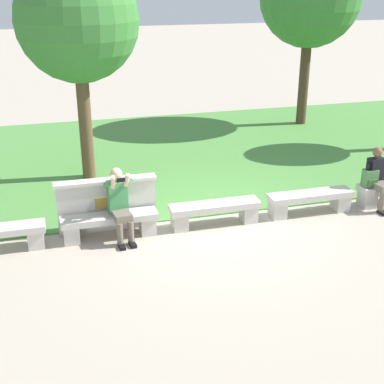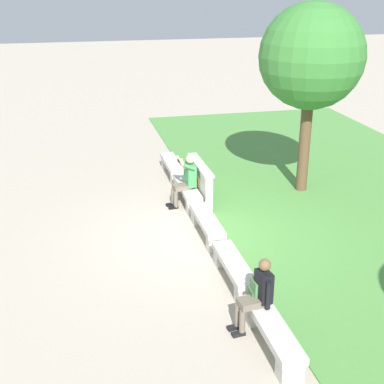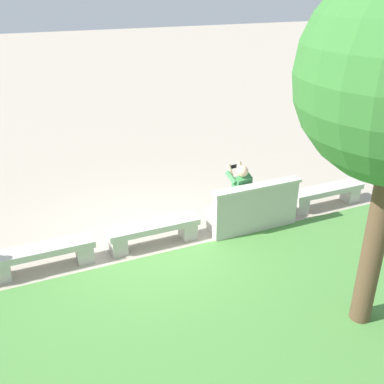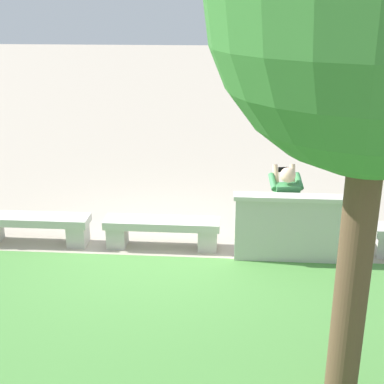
{
  "view_description": "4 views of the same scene",
  "coord_description": "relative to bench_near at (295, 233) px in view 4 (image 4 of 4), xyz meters",
  "views": [
    {
      "loc": [
        -2.85,
        -8.81,
        4.52
      ],
      "look_at": [
        -0.48,
        -0.11,
        0.78
      ],
      "focal_mm": 50.0,
      "sensor_mm": 36.0,
      "label": 1
    },
    {
      "loc": [
        10.34,
        -2.75,
        5.37
      ],
      "look_at": [
        -0.07,
        -0.32,
        1.06
      ],
      "focal_mm": 50.0,
      "sensor_mm": 36.0,
      "label": 2
    },
    {
      "loc": [
        2.26,
        6.94,
        4.55
      ],
      "look_at": [
        -0.88,
        -0.23,
        0.83
      ],
      "focal_mm": 42.0,
      "sensor_mm": 36.0,
      "label": 3
    },
    {
      "loc": [
        -1.02,
        7.36,
        3.54
      ],
      "look_at": [
        -0.43,
        -0.26,
        0.81
      ],
      "focal_mm": 50.0,
      "sensor_mm": 36.0,
      "label": 4
    }
  ],
  "objects": [
    {
      "name": "backrest_wall_with_plaque",
      "position": [
        0.0,
        0.34,
        0.22
      ],
      "size": [
        1.86,
        0.24,
        1.01
      ],
      "color": "beige",
      "rests_on": "ground"
    },
    {
      "name": "person_photographer",
      "position": [
        0.19,
        -0.08,
        0.44
      ],
      "size": [
        0.51,
        0.76,
        1.32
      ],
      "color": "black",
      "rests_on": "ground"
    },
    {
      "name": "tree_right_background",
      "position": [
        -0.09,
        3.18,
        3.24
      ],
      "size": [
        2.63,
        2.63,
        4.87
      ],
      "color": "brown",
      "rests_on": "ground"
    },
    {
      "name": "bench_mid",
      "position": [
        2.0,
        0.0,
        0.0
      ],
      "size": [
        1.74,
        0.4,
        0.45
      ],
      "color": "beige",
      "rests_on": "ground"
    },
    {
      "name": "bench_near",
      "position": [
        0.0,
        0.0,
        0.0
      ],
      "size": [
        1.74,
        0.4,
        0.45
      ],
      "color": "beige",
      "rests_on": "ground"
    },
    {
      "name": "bench_far",
      "position": [
        3.99,
        0.0,
        0.0
      ],
      "size": [
        1.74,
        0.4,
        0.45
      ],
      "color": "beige",
      "rests_on": "ground"
    },
    {
      "name": "ground_plane",
      "position": [
        2.0,
        0.0,
        -0.29
      ],
      "size": [
        80.0,
        80.0,
        0.0
      ],
      "primitive_type": "plane",
      "color": "#B2A593"
    }
  ]
}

